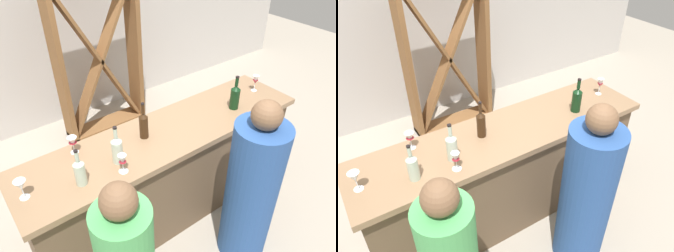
# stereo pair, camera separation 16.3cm
# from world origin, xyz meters

# --- Properties ---
(ground_plane) EXTENTS (12.00, 12.00, 0.00)m
(ground_plane) POSITION_xyz_m (0.00, 0.00, 0.00)
(ground_plane) COLOR #9E9384
(back_wall) EXTENTS (8.00, 0.10, 2.80)m
(back_wall) POSITION_xyz_m (0.00, 2.20, 1.40)
(back_wall) COLOR #BCB7B2
(back_wall) RESTS_ON ground
(bar_counter) EXTENTS (2.51, 0.62, 0.97)m
(bar_counter) POSITION_xyz_m (0.00, 0.00, 0.49)
(bar_counter) COLOR brown
(bar_counter) RESTS_ON ground
(wine_rack) EXTENTS (1.04, 0.28, 1.89)m
(wine_rack) POSITION_xyz_m (0.23, 1.65, 0.94)
(wine_rack) COLOR brown
(wine_rack) RESTS_ON ground
(wine_bottle_leftmost_clear_pale) EXTENTS (0.07, 0.07, 0.28)m
(wine_bottle_leftmost_clear_pale) POSITION_xyz_m (-0.81, -0.12, 1.08)
(wine_bottle_leftmost_clear_pale) COLOR #B7C6B2
(wine_bottle_leftmost_clear_pale) RESTS_ON bar_counter
(wine_bottle_second_left_clear_pale) EXTENTS (0.08, 0.08, 0.30)m
(wine_bottle_second_left_clear_pale) POSITION_xyz_m (-0.50, -0.08, 1.09)
(wine_bottle_second_left_clear_pale) COLOR #B7C6B2
(wine_bottle_second_left_clear_pale) RESTS_ON bar_counter
(wine_bottle_center_amber_brown) EXTENTS (0.07, 0.07, 0.31)m
(wine_bottle_center_amber_brown) POSITION_xyz_m (-0.20, 0.05, 1.09)
(wine_bottle_center_amber_brown) COLOR #331E0F
(wine_bottle_center_amber_brown) RESTS_ON bar_counter
(wine_bottle_second_right_dark_green) EXTENTS (0.08, 0.08, 0.31)m
(wine_bottle_second_right_dark_green) POSITION_xyz_m (0.68, -0.07, 1.09)
(wine_bottle_second_right_dark_green) COLOR black
(wine_bottle_second_right_dark_green) RESTS_ON bar_counter
(wine_glass_near_left) EXTENTS (0.07, 0.07, 0.15)m
(wine_glass_near_left) POSITION_xyz_m (-0.53, -0.19, 1.07)
(wine_glass_near_left) COLOR white
(wine_glass_near_left) RESTS_ON bar_counter
(wine_glass_near_center) EXTENTS (0.08, 0.08, 0.14)m
(wine_glass_near_center) POSITION_xyz_m (-1.15, -0.02, 1.08)
(wine_glass_near_center) COLOR white
(wine_glass_near_center) RESTS_ON bar_counter
(wine_glass_near_right) EXTENTS (0.06, 0.06, 0.16)m
(wine_glass_near_right) POSITION_xyz_m (1.07, 0.03, 1.08)
(wine_glass_near_right) COLOR white
(wine_glass_near_right) RESTS_ON bar_counter
(wine_glass_far_left) EXTENTS (0.07, 0.07, 0.14)m
(wine_glass_far_left) POSITION_xyz_m (-0.71, 0.20, 1.07)
(wine_glass_far_left) COLOR white
(wine_glass_far_left) RESTS_ON bar_counter
(person_center_guest) EXTENTS (0.52, 0.52, 1.48)m
(person_center_guest) POSITION_xyz_m (0.28, -0.69, 0.67)
(person_center_guest) COLOR #284C8C
(person_center_guest) RESTS_ON ground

